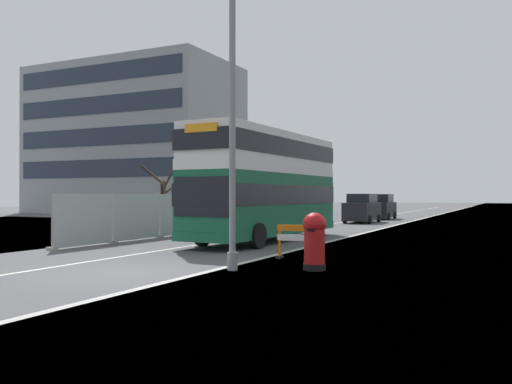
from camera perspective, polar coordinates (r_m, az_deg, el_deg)
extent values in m
cube|color=#4C4C4F|center=(15.23, -13.82, -8.37)|extent=(140.00, 280.00, 0.10)
cube|color=#B2AFA8|center=(14.06, -7.50, -8.87)|extent=(0.24, 196.00, 0.01)
cube|color=silver|center=(16.93, -20.46, -7.39)|extent=(0.16, 168.00, 0.01)
cube|color=#145638|center=(24.70, 1.10, -1.23)|extent=(2.85, 10.85, 2.68)
cube|color=silver|center=(24.72, 1.10, 2.35)|extent=(2.85, 10.85, 0.40)
cube|color=silver|center=(24.78, 1.10, 4.47)|extent=(2.82, 10.74, 1.44)
cube|color=black|center=(24.69, 1.10, -0.30)|extent=(2.87, 10.96, 0.86)
cube|color=black|center=(24.78, 1.10, 4.47)|extent=(2.86, 10.91, 0.79)
cube|color=black|center=(19.98, -5.78, -0.48)|extent=(2.34, 0.13, 1.48)
cube|color=orange|center=(20.13, -5.78, 6.71)|extent=(1.40, 0.10, 0.32)
cube|color=#145638|center=(24.74, 1.10, -3.92)|extent=(2.87, 10.96, 0.36)
cylinder|color=black|center=(22.47, -5.61, -4.36)|extent=(0.33, 1.01, 1.00)
cylinder|color=black|center=(21.19, 0.18, -4.61)|extent=(0.33, 1.01, 1.00)
cylinder|color=black|center=(27.96, 1.46, -3.57)|extent=(0.33, 1.01, 1.00)
cylinder|color=black|center=(26.95, 6.33, -3.69)|extent=(0.33, 1.01, 1.00)
cylinder|color=gray|center=(15.31, -2.49, 8.28)|extent=(0.18, 0.18, 8.75)
cylinder|color=gray|center=(15.25, -2.49, -7.23)|extent=(0.29, 0.29, 0.50)
cylinder|color=black|center=(15.37, 6.13, -7.78)|extent=(0.62, 0.62, 0.18)
cylinder|color=#B71414|center=(15.31, 6.13, -5.41)|extent=(0.58, 0.58, 1.10)
sphere|color=#B71414|center=(15.27, 6.13, -3.36)|extent=(0.65, 0.65, 0.65)
cube|color=black|center=(14.99, 5.74, -3.95)|extent=(0.22, 0.03, 0.07)
cube|color=orange|center=(17.81, 4.53, -3.77)|extent=(1.48, 0.21, 0.20)
cube|color=white|center=(17.83, 4.53, -4.80)|extent=(1.48, 0.21, 0.20)
cube|color=orange|center=(18.04, 2.49, -5.34)|extent=(0.08, 0.08, 1.01)
cube|color=black|center=(18.09, 2.49, -6.81)|extent=(0.18, 0.45, 0.08)
cube|color=orange|center=(17.67, 6.61, -5.45)|extent=(0.08, 0.08, 1.01)
cube|color=black|center=(17.72, 6.61, -6.95)|extent=(0.18, 0.45, 0.08)
cube|color=#A8AAAD|center=(23.15, -17.49, -2.77)|extent=(0.04, 3.26, 2.08)
cube|color=#A8AAAD|center=(25.73, -12.29, -2.52)|extent=(0.04, 3.26, 2.08)
cube|color=#A8AAAD|center=(28.48, -8.07, -2.31)|extent=(0.04, 3.26, 2.08)
cube|color=#A8AAAD|center=(31.37, -4.61, -2.13)|extent=(0.04, 3.26, 2.08)
cube|color=#A8AAAD|center=(34.34, -1.74, -1.97)|extent=(0.04, 3.26, 2.08)
cube|color=#A8AAAD|center=(37.39, 0.67, -1.84)|extent=(0.04, 3.26, 2.08)
cylinder|color=#939699|center=(21.94, -20.53, -2.90)|extent=(0.06, 0.06, 2.18)
cube|color=gray|center=(22.01, -20.54, -5.58)|extent=(0.44, 0.20, 0.12)
cylinder|color=#939699|center=(24.42, -14.75, -2.64)|extent=(0.06, 0.06, 2.18)
cube|color=gray|center=(24.48, -14.75, -5.05)|extent=(0.44, 0.20, 0.12)
cylinder|color=#939699|center=(27.09, -10.07, -2.41)|extent=(0.06, 0.06, 2.18)
cube|color=gray|center=(27.15, -10.07, -4.59)|extent=(0.44, 0.20, 0.12)
cylinder|color=#939699|center=(29.91, -6.26, -2.22)|extent=(0.06, 0.06, 2.18)
cube|color=gray|center=(29.96, -6.26, -4.19)|extent=(0.44, 0.20, 0.12)
cylinder|color=#939699|center=(32.84, -3.11, -2.05)|extent=(0.06, 0.06, 2.18)
cube|color=gray|center=(32.89, -3.11, -3.84)|extent=(0.44, 0.20, 0.12)
cylinder|color=#939699|center=(35.86, -0.49, -1.90)|extent=(0.06, 0.06, 2.18)
cube|color=gray|center=(35.90, -0.49, -3.55)|extent=(0.44, 0.20, 0.12)
cylinder|color=#939699|center=(38.94, 1.73, -1.78)|extent=(0.06, 0.06, 2.18)
cube|color=gray|center=(38.98, 1.73, -3.29)|extent=(0.44, 0.20, 0.12)
cube|color=black|center=(41.90, 11.03, -2.00)|extent=(1.85, 4.58, 1.33)
cube|color=black|center=(41.88, 11.03, -0.64)|extent=(1.71, 2.52, 0.67)
cylinder|color=black|center=(43.08, 12.70, -2.68)|extent=(0.20, 0.60, 0.60)
cylinder|color=black|center=(43.53, 10.32, -2.66)|extent=(0.20, 0.60, 0.60)
cylinder|color=black|center=(40.32, 11.79, -2.84)|extent=(0.20, 0.60, 0.60)
cylinder|color=black|center=(40.81, 9.26, -2.82)|extent=(0.20, 0.60, 0.60)
cube|color=black|center=(48.27, 12.96, -1.81)|extent=(1.79, 4.07, 1.26)
cube|color=black|center=(48.26, 12.96, -0.64)|extent=(1.65, 2.24, 0.71)
cylinder|color=black|center=(49.33, 14.30, -2.37)|extent=(0.20, 0.60, 0.60)
cylinder|color=black|center=(49.72, 12.27, -2.36)|extent=(0.20, 0.60, 0.60)
cylinder|color=black|center=(46.87, 13.69, -2.49)|extent=(0.20, 0.60, 0.60)
cylinder|color=black|center=(47.27, 11.56, -2.47)|extent=(0.20, 0.60, 0.60)
cube|color=gray|center=(57.79, 12.68, -1.61)|extent=(1.81, 3.81, 1.17)
cube|color=black|center=(57.78, 12.68, -0.71)|extent=(1.67, 2.09, 0.64)
cylinder|color=black|center=(58.76, 13.80, -2.04)|extent=(0.20, 0.60, 0.60)
cylinder|color=black|center=(59.16, 12.08, -2.03)|extent=(0.20, 0.60, 0.60)
cylinder|color=black|center=(56.45, 13.31, -2.11)|extent=(0.20, 0.60, 0.60)
cylinder|color=black|center=(56.87, 11.52, -2.10)|extent=(0.20, 0.60, 0.60)
cylinder|color=#4C3D2D|center=(41.31, -9.69, -1.04)|extent=(0.40, 0.40, 3.11)
cylinder|color=#4C3D2D|center=(40.88, -9.02, 1.54)|extent=(1.43, 0.35, 2.08)
cylinder|color=#4C3D2D|center=(41.60, -8.71, 0.48)|extent=(1.03, 1.47, 1.20)
cylinder|color=#4C3D2D|center=(41.87, -9.73, 0.84)|extent=(0.84, 1.01, 0.95)
cylinder|color=#4C3D2D|center=(41.20, -10.78, 1.80)|extent=(1.33, 1.35, 1.48)
cylinder|color=#4C3D2D|center=(40.81, -9.76, 0.24)|extent=(0.69, 1.05, 1.12)
cylinder|color=#4C3D2D|center=(52.38, 2.94, -0.47)|extent=(0.28, 0.28, 3.88)
cylinder|color=#4C3D2D|center=(52.29, 3.37, 1.49)|extent=(0.95, 0.23, 1.17)
cylinder|color=#4C3D2D|center=(52.72, 3.55, 2.14)|extent=(0.95, 1.09, 1.86)
cylinder|color=#4C3D2D|center=(53.19, 3.04, 0.84)|extent=(0.60, 1.67, 1.81)
cylinder|color=#4C3D2D|center=(52.82, 2.35, 0.82)|extent=(1.48, 0.52, 1.95)
cylinder|color=#4C3D2D|center=(52.19, 2.23, 0.84)|extent=(1.17, 1.03, 1.41)
cylinder|color=#4C3D2D|center=(51.94, 2.63, 2.08)|extent=(0.24, 1.20, 1.22)
cylinder|color=#4C3D2D|center=(51.78, 3.14, 1.68)|extent=(0.99, 1.17, 1.51)
cylinder|color=#4C3D2D|center=(66.86, 7.09, -0.37)|extent=(0.42, 0.42, 4.02)
cylinder|color=#4C3D2D|center=(66.72, 7.58, 0.47)|extent=(1.26, 0.24, 0.91)
cylinder|color=#4C3D2D|center=(67.31, 7.27, 0.85)|extent=(0.29, 1.12, 1.61)
cylinder|color=#4C3D2D|center=(67.62, 6.85, 1.86)|extent=(1.24, 1.40, 1.92)
cylinder|color=#4C3D2D|center=(66.67, 6.80, 1.08)|extent=(0.72, 0.82, 1.36)
cylinder|color=#4C3D2D|center=(66.32, 7.07, 0.18)|extent=(0.46, 1.16, 0.80)
cube|color=gray|center=(66.02, -12.54, 5.26)|extent=(23.19, 12.97, 16.97)
cube|color=#232D3D|center=(60.79, -16.35, 2.38)|extent=(21.80, 0.08, 1.90)
cube|color=#232D3D|center=(61.04, -16.34, 5.56)|extent=(21.80, 0.08, 1.90)
cube|color=#232D3D|center=(61.48, -16.34, 8.71)|extent=(21.80, 0.08, 1.90)
cube|color=#232D3D|center=(62.11, -16.33, 11.81)|extent=(21.80, 0.08, 1.90)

